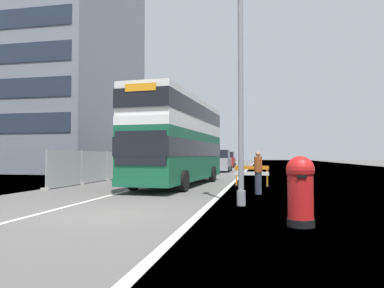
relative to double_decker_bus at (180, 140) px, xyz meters
The scene contains 13 objects.
ground 10.27m from the double_decker_bus, 85.50° to the right, with size 140.00×280.00×0.10m.
double_decker_bus is the anchor object (origin of this frame).
lamppost_foreground 8.61m from the double_decker_bus, 62.92° to the right, with size 0.29×0.70×8.56m.
red_pillar_postbox 12.18m from the double_decker_bus, 63.25° to the right, with size 0.66×0.66×1.65m.
roadworks_barrier 4.41m from the double_decker_bus, ahead, with size 1.84×0.51×1.12m.
construction_site_fence 6.47m from the double_decker_bus, 154.52° to the left, with size 0.44×13.80×1.99m.
car_oncoming_near 17.38m from the double_decker_bus, 88.67° to the left, with size 1.94×4.58×2.27m.
car_receding_mid 25.44m from the double_decker_bus, 97.31° to the left, with size 1.91×4.51×2.04m.
car_receding_far 32.11m from the double_decker_bus, 90.46° to the left, with size 1.98×4.13×2.25m.
bare_tree_far_verge_near 29.72m from the double_decker_bus, 119.33° to the left, with size 2.03×2.13×4.15m.
bare_tree_far_verge_mid 29.73m from the double_decker_bus, 118.74° to the left, with size 1.85×2.35×4.23m.
pedestrian_at_kerb 6.12m from the double_decker_bus, 41.92° to the right, with size 0.34×0.34×1.84m.
backdrop_office_block 29.49m from the double_decker_bus, 142.09° to the left, with size 21.88×17.54×25.22m.
Camera 1 is at (4.35, -9.39, 1.65)m, focal length 33.09 mm.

